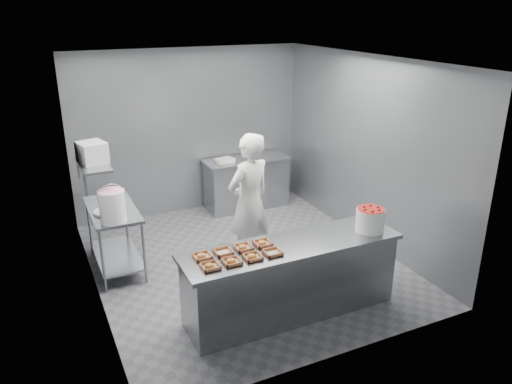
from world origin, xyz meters
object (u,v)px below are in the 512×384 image
Objects in this scene: tray_6 at (243,247)px; tray_0 at (210,266)px; service_counter at (291,279)px; back_counter at (247,183)px; prep_table at (114,229)px; tray_5 at (223,252)px; tray_3 at (273,252)px; tray_2 at (252,257)px; tray_1 at (232,261)px; tray_4 at (202,256)px; appliance at (92,152)px; strawberry_tub at (370,219)px; tray_7 at (263,243)px; worker at (249,203)px; glaze_bucket at (112,205)px.

tray_0 is at bearing -153.26° from tray_6.
service_counter and back_counter have the same top height.
service_counter is 1.73× the size of back_counter.
prep_table is 6.40× the size of tray_5.
tray_3 is 1.00× the size of tray_5.
tray_2 reaches higher than service_counter.
back_counter is at bearing 60.16° from tray_0.
tray_1 and tray_4 have the same top height.
appliance reaches higher than tray_0.
tray_0 is 0.55× the size of strawberry_tub.
tray_3 is 1.00× the size of tray_7.
worker is 3.85× the size of glaze_bucket.
tray_2 reaches higher than tray_3.
prep_table is 6.40× the size of tray_0.
service_counter is 13.88× the size of tray_4.
tray_6 is at bearing 135.14° from tray_3.
tray_2 is (1.10, -2.07, 0.33)m from prep_table.
back_counter is 8.01× the size of tray_5.
service_counter is at bearing 21.29° from tray_3.
back_counter is 8.01× the size of tray_0.
tray_2 is at bearing -26.74° from tray_4.
tray_3 is (1.34, -2.07, 0.33)m from prep_table.
back_counter is at bearing 58.29° from tray_4.
glaze_bucket is 0.73m from appliance.
tray_6 is (-0.55, 0.12, 0.47)m from service_counter.
tray_2 is at bearing 0.00° from tray_0.
strawberry_tub is (1.80, -0.20, 0.13)m from tray_5.
prep_table is at bearing -7.02° from appliance.
worker is (0.34, 1.10, 0.03)m from tray_7.
tray_6 is 0.24m from tray_7.
tray_7 is 0.38× the size of glaze_bucket.
tray_2 is 0.24m from tray_3.
glaze_bucket is at bearing -146.26° from back_counter.
tray_5 is at bearing -64.82° from prep_table.
tray_6 is at bearing 0.00° from tray_4.
service_counter is at bearing -12.33° from tray_6.
service_counter is 2.56m from prep_table.
tray_4 is 2.12m from appliance.
back_counter is at bearing 61.62° from tray_5.
tray_6 is at bearing 26.74° from tray_0.
appliance reaches higher than prep_table.
appliance is (-1.03, 1.81, 0.78)m from tray_5.
tray_3 is 1.00× the size of tray_6.
worker is at bearing -34.43° from appliance.
tray_1 is at bearing 0.00° from tray_0.
tray_2 is (0.48, 0.00, 0.00)m from tray_0.
tray_0 is at bearing -90.00° from tray_4.
tray_1 is at bearing -90.72° from tray_5.
prep_table is 2.27m from tray_1.
worker is (0.81, 1.10, 0.04)m from tray_5.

